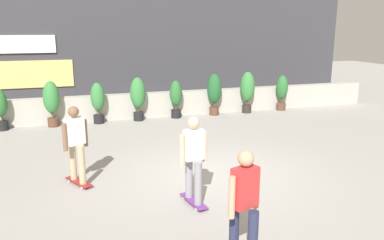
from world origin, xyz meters
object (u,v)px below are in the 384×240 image
(potted_plant_5, at_px, (214,91))
(skater_by_wall_left, at_px, (194,157))
(skater_far_right, at_px, (244,203))
(potted_plant_6, at_px, (247,89))
(potted_plant_0, at_px, (0,107))
(potted_plant_7, at_px, (282,90))
(potted_plant_1, at_px, (51,100))
(potted_plant_3, at_px, (138,95))
(skater_by_wall_right, at_px, (76,142))
(potted_plant_4, at_px, (176,97))
(potted_plant_2, at_px, (98,100))

(potted_plant_5, distance_m, skater_by_wall_left, 7.58)
(potted_plant_5, distance_m, skater_far_right, 9.44)
(potted_plant_6, height_order, skater_far_right, skater_far_right)
(potted_plant_0, relative_size, potted_plant_7, 0.96)
(potted_plant_1, height_order, potted_plant_3, potted_plant_3)
(skater_by_wall_right, bearing_deg, potted_plant_7, 33.72)
(skater_by_wall_right, bearing_deg, potted_plant_0, 112.75)
(potted_plant_4, bearing_deg, skater_by_wall_left, -102.59)
(potted_plant_3, xyz_separation_m, potted_plant_4, (1.39, 0.00, -0.12))
(potted_plant_2, bearing_deg, skater_by_wall_right, -98.70)
(skater_by_wall_right, bearing_deg, potted_plant_6, 39.51)
(potted_plant_3, relative_size, potted_plant_4, 1.13)
(potted_plant_3, bearing_deg, skater_far_right, -90.54)
(potted_plant_1, xyz_separation_m, skater_far_right, (2.80, -8.96, 0.04))
(potted_plant_0, relative_size, potted_plant_3, 0.87)
(potted_plant_7, bearing_deg, skater_far_right, -123.21)
(potted_plant_1, height_order, skater_by_wall_right, skater_by_wall_right)
(potted_plant_6, xyz_separation_m, skater_by_wall_right, (-6.46, -5.33, 0.00))
(potted_plant_5, bearing_deg, potted_plant_3, 180.00)
(potted_plant_3, relative_size, potted_plant_5, 0.99)
(potted_plant_5, height_order, skater_by_wall_left, skater_by_wall_left)
(potted_plant_6, height_order, skater_by_wall_left, skater_by_wall_left)
(potted_plant_6, bearing_deg, potted_plant_1, 180.00)
(potted_plant_6, bearing_deg, skater_by_wall_right, -140.49)
(potted_plant_7, distance_m, skater_by_wall_right, 9.60)
(skater_far_right, distance_m, skater_by_wall_left, 2.02)
(potted_plant_3, bearing_deg, potted_plant_7, -0.00)
(potted_plant_3, xyz_separation_m, skater_by_wall_right, (-2.20, -5.33, 0.04))
(potted_plant_1, relative_size, potted_plant_7, 1.10)
(potted_plant_6, relative_size, skater_by_wall_left, 0.94)
(potted_plant_3, relative_size, potted_plant_7, 1.11)
(potted_plant_2, relative_size, potted_plant_7, 1.01)
(potted_plant_0, bearing_deg, potted_plant_2, 0.00)
(potted_plant_4, distance_m, skater_far_right, 9.08)
(potted_plant_5, xyz_separation_m, potted_plant_6, (1.37, -0.00, 0.02))
(potted_plant_5, relative_size, skater_far_right, 0.92)
(potted_plant_0, xyz_separation_m, potted_plant_4, (5.83, 0.00, 0.02))
(potted_plant_1, relative_size, skater_far_right, 0.91)
(potted_plant_2, xyz_separation_m, skater_by_wall_right, (-0.81, -5.33, 0.13))
(potted_plant_1, height_order, potted_plant_6, potted_plant_6)
(potted_plant_2, bearing_deg, potted_plant_4, 0.00)
(potted_plant_2, height_order, potted_plant_4, potted_plant_2)
(potted_plant_7, bearing_deg, potted_plant_5, 180.00)
(skater_by_wall_right, bearing_deg, potted_plant_2, 81.30)
(skater_by_wall_right, bearing_deg, potted_plant_3, 67.53)
(potted_plant_2, height_order, potted_plant_6, potted_plant_6)
(potted_plant_0, bearing_deg, potted_plant_5, 0.00)
(potted_plant_5, bearing_deg, skater_far_right, -108.39)
(potted_plant_7, bearing_deg, skater_by_wall_left, -130.54)
(skater_by_wall_left, bearing_deg, potted_plant_2, 100.05)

